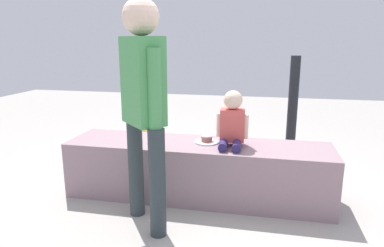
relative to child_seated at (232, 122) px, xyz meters
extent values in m
plane|color=#A39D96|center=(-0.30, 0.01, -0.72)|extent=(12.00, 12.00, 0.00)
cube|color=gray|center=(-0.30, 0.01, -0.47)|extent=(2.37, 0.57, 0.51)
cylinder|color=navy|center=(-0.06, -0.09, -0.18)|extent=(0.09, 0.25, 0.08)
cylinder|color=navy|center=(0.05, -0.09, -0.18)|extent=(0.09, 0.25, 0.08)
cube|color=#DB524D|center=(0.00, 0.02, -0.03)|extent=(0.21, 0.14, 0.28)
sphere|color=beige|center=(0.00, 0.02, 0.19)|extent=(0.16, 0.16, 0.16)
cylinder|color=beige|center=(-0.11, 0.03, -0.04)|extent=(0.05, 0.05, 0.21)
cylinder|color=beige|center=(0.12, 0.01, -0.04)|extent=(0.05, 0.05, 0.21)
cylinder|color=#2B363A|center=(-0.46, -0.70, -0.32)|extent=(0.12, 0.12, 0.81)
cylinder|color=#2B363A|center=(-0.73, -0.43, -0.32)|extent=(0.12, 0.12, 0.81)
cube|color=#499854|center=(-0.60, -0.57, 0.40)|extent=(0.39, 0.39, 0.62)
sphere|color=beige|center=(-0.60, -0.57, 0.85)|extent=(0.26, 0.26, 0.26)
cylinder|color=#499854|center=(-0.47, -0.70, 0.35)|extent=(0.10, 0.10, 0.59)
cylinder|color=#499854|center=(-0.72, -0.44, 0.35)|extent=(0.10, 0.10, 0.59)
cylinder|color=white|center=(-0.23, 0.05, -0.21)|extent=(0.22, 0.22, 0.01)
cylinder|color=#95584B|center=(-0.23, 0.05, -0.18)|extent=(0.10, 0.10, 0.04)
cylinder|color=pink|center=(-0.23, 0.05, -0.15)|extent=(0.10, 0.10, 0.01)
cube|color=silver|center=(-0.17, 0.04, -0.20)|extent=(0.11, 0.04, 0.00)
cube|color=gold|center=(-1.24, 1.32, -0.58)|extent=(0.23, 0.12, 0.28)
torus|color=white|center=(-1.29, 1.32, -0.44)|extent=(0.09, 0.01, 0.09)
torus|color=white|center=(-1.19, 1.32, -0.44)|extent=(0.09, 0.01, 0.09)
cylinder|color=black|center=(0.58, 1.08, -0.70)|extent=(0.36, 0.36, 0.04)
cylinder|color=black|center=(0.58, 1.08, -0.08)|extent=(0.11, 0.11, 1.21)
cylinder|color=silver|center=(-0.76, 0.72, -0.64)|extent=(0.06, 0.06, 0.16)
cone|color=silver|center=(-0.76, 0.72, -0.55)|extent=(0.06, 0.06, 0.03)
cylinder|color=#268C3F|center=(-0.76, 0.72, -0.53)|extent=(0.03, 0.03, 0.02)
cube|color=white|center=(0.10, 1.25, -0.67)|extent=(0.37, 0.33, 0.10)
cube|color=black|center=(-0.44, 0.50, -0.61)|extent=(0.27, 0.12, 0.22)
torus|color=black|center=(-0.44, 0.50, -0.50)|extent=(0.20, 0.01, 0.20)
camera|label=1|loc=(0.26, -2.92, 0.69)|focal=32.45mm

